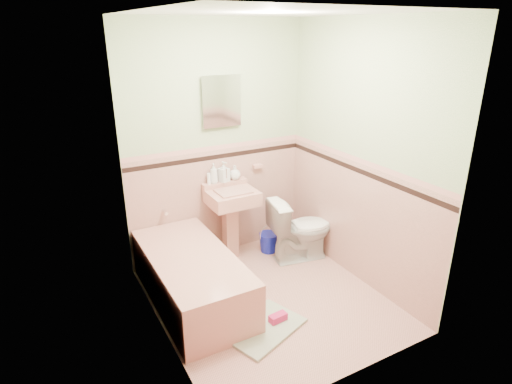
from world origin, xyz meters
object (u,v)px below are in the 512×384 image
soap_bottle_left (214,173)px  toilet (301,229)px  medicine_cabinet (221,101)px  soap_bottle_mid (224,172)px  bathtub (192,280)px  shoe (278,317)px  bucket (269,242)px  sink (233,225)px  soap_bottle_right (235,173)px

soap_bottle_left → toilet: (0.77, -0.53, -0.61)m
medicine_cabinet → soap_bottle_mid: medicine_cabinet is taller
bathtub → shoe: size_ratio=9.41×
toilet → soap_bottle_mid: bearing=60.6°
bathtub → bucket: (1.10, 0.48, -0.12)m
toilet → soap_bottle_left: bearing=65.1°
sink → soap_bottle_mid: soap_bottle_mid is taller
soap_bottle_right → medicine_cabinet: bearing=166.4°
medicine_cabinet → soap_bottle_left: medicine_cabinet is taller
soap_bottle_left → soap_bottle_right: soap_bottle_left is taller
soap_bottle_left → shoe: (-0.04, -1.38, -0.90)m
soap_bottle_mid → shoe: soap_bottle_mid is taller
soap_bottle_right → bucket: (0.30, -0.23, -0.82)m
soap_bottle_left → soap_bottle_right: bearing=0.0°
toilet → medicine_cabinet: bearing=58.8°
bathtub → sink: 0.88m
bathtub → soap_bottle_right: size_ratio=9.53×
sink → toilet: size_ratio=1.13×
soap_bottle_mid → bucket: 0.98m
medicine_cabinet → toilet: bearing=-40.6°
bathtub → soap_bottle_mid: (0.67, 0.71, 0.73)m
toilet → bucket: (-0.23, 0.29, -0.24)m
soap_bottle_left → shoe: 1.65m
medicine_cabinet → soap_bottle_right: 0.78m
bathtub → soap_bottle_left: (0.56, 0.71, 0.73)m
toilet → bucket: 0.45m
soap_bottle_right → shoe: 1.66m
toilet → shoe: bearing=145.8°
soap_bottle_left → bathtub: bearing=-128.1°
sink → shoe: sink is taller
soap_bottle_mid → shoe: (-0.15, -1.38, -0.90)m
soap_bottle_right → shoe: soap_bottle_right is taller
soap_bottle_left → soap_bottle_right: (0.25, 0.00, -0.03)m
medicine_cabinet → sink: bearing=-90.0°
bathtub → bucket: 1.21m
medicine_cabinet → soap_bottle_left: size_ratio=2.27×
medicine_cabinet → bucket: (0.42, -0.26, -1.59)m
bucket → shoe: size_ratio=1.38×
bucket → bathtub: bearing=-156.7°
bathtub → soap_bottle_left: 1.16m
soap_bottle_mid → soap_bottle_right: bearing=0.0°
bucket → soap_bottle_left: bearing=156.7°
bathtub → soap_bottle_mid: bearing=46.5°
soap_bottle_left → toilet: soap_bottle_left is taller
soap_bottle_left → shoe: size_ratio=1.36×
soap_bottle_right → bucket: size_ratio=0.72×
soap_bottle_mid → soap_bottle_right: 0.14m
bathtub → toilet: toilet is taller
sink → toilet: sink is taller
soap_bottle_mid → soap_bottle_right: soap_bottle_mid is taller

